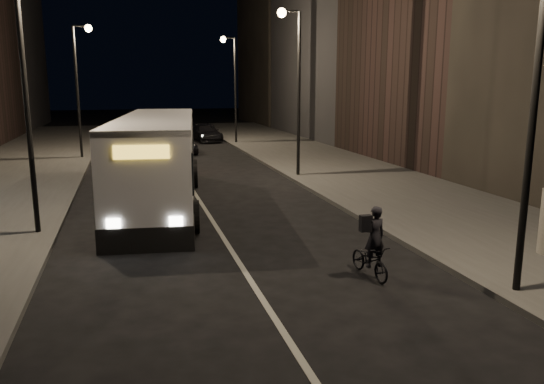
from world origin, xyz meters
TOP-DOWN VIEW (x-y plane):
  - ground at (0.00, 0.00)m, footprint 180.00×180.00m
  - sidewalk_right at (8.50, 14.00)m, footprint 7.00×70.00m
  - sidewalk_left at (-8.50, 14.00)m, footprint 7.00×70.00m
  - building_row_right at (16.00, 27.50)m, footprint 8.00×61.00m
  - streetlight_right_near at (5.33, -4.00)m, footprint 1.20×0.44m
  - streetlight_right_mid at (5.33, 12.00)m, footprint 1.20×0.44m
  - streetlight_right_far at (5.33, 28.00)m, footprint 1.20×0.44m
  - streetlight_left_near at (-5.33, 4.00)m, footprint 1.20×0.44m
  - streetlight_left_far at (-5.33, 22.00)m, footprint 1.20×0.44m
  - city_bus at (-1.60, 7.76)m, footprint 4.26×13.12m
  - cyclist_on_bicycle at (2.95, -2.03)m, footprint 0.74×1.66m
  - car_near at (0.80, 23.51)m, footprint 2.19×4.32m
  - car_mid at (-3.47, 24.22)m, footprint 1.64×4.21m
  - car_far at (3.60, 30.74)m, footprint 2.45×4.98m

SIDE VIEW (x-z plane):
  - ground at x=0.00m, z-range 0.00..0.00m
  - sidewalk_right at x=8.50m, z-range 0.00..0.16m
  - sidewalk_left at x=-8.50m, z-range 0.00..0.16m
  - cyclist_on_bicycle at x=2.95m, z-range -0.31..1.54m
  - car_mid at x=-3.47m, z-range 0.00..1.37m
  - car_far at x=3.60m, z-range 0.00..1.39m
  - car_near at x=0.80m, z-range 0.00..1.41m
  - city_bus at x=-1.60m, z-range 0.15..3.63m
  - streetlight_right_near at x=5.33m, z-range 1.30..9.42m
  - streetlight_right_mid at x=5.33m, z-range 1.30..9.42m
  - streetlight_right_far at x=5.33m, z-range 1.30..9.42m
  - streetlight_left_near at x=-5.33m, z-range 1.30..9.42m
  - streetlight_left_far at x=-5.33m, z-range 1.30..9.42m
  - building_row_right at x=16.00m, z-range 0.00..21.00m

